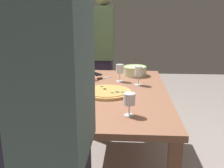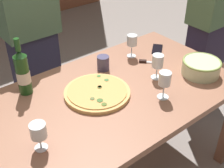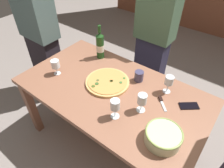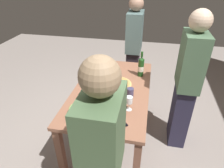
{
  "view_description": "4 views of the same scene",
  "coord_description": "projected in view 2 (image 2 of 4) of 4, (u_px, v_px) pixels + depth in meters",
  "views": [
    {
      "loc": [
        -2.08,
        -0.13,
        1.37
      ],
      "look_at": [
        0.0,
        0.0,
        0.81
      ],
      "focal_mm": 42.56,
      "sensor_mm": 36.0,
      "label": 1
    },
    {
      "loc": [
        -0.89,
        -1.11,
        1.78
      ],
      "look_at": [
        0.0,
        0.0,
        0.81
      ],
      "focal_mm": 48.25,
      "sensor_mm": 36.0,
      "label": 2
    },
    {
      "loc": [
        0.75,
        -0.97,
        1.89
      ],
      "look_at": [
        0.0,
        0.0,
        0.81
      ],
      "focal_mm": 31.67,
      "sensor_mm": 36.0,
      "label": 3
    },
    {
      "loc": [
        2.02,
        0.41,
        2.04
      ],
      "look_at": [
        0.0,
        0.0,
        0.81
      ],
      "focal_mm": 31.94,
      "sensor_mm": 36.0,
      "label": 4
    }
  ],
  "objects": [
    {
      "name": "wine_glass_far_left",
      "position": [
        165.0,
        80.0,
        1.65
      ],
      "size": [
        0.07,
        0.07,
        0.17
      ],
      "color": "white",
      "rests_on": "dining_table"
    },
    {
      "name": "wine_bottle",
      "position": [
        23.0,
        72.0,
        1.68
      ],
      "size": [
        0.08,
        0.08,
        0.34
      ],
      "color": "#1D491B",
      "rests_on": "dining_table"
    },
    {
      "name": "wine_glass_far_right",
      "position": [
        38.0,
        132.0,
        1.33
      ],
      "size": [
        0.08,
        0.08,
        0.14
      ],
      "color": "white",
      "rests_on": "dining_table"
    },
    {
      "name": "person_host",
      "position": [
        30.0,
        30.0,
        2.21
      ],
      "size": [
        0.4,
        0.24,
        1.69
      ],
      "rotation": [
        0.0,
        0.0,
        -1.48
      ],
      "color": "#27253C",
      "rests_on": "ground"
    },
    {
      "name": "wine_glass_near_pizza",
      "position": [
        132.0,
        41.0,
        2.05
      ],
      "size": [
        0.07,
        0.07,
        0.16
      ],
      "color": "white",
      "rests_on": "dining_table"
    },
    {
      "name": "dining_table",
      "position": [
        112.0,
        105.0,
        1.81
      ],
      "size": [
        1.6,
        0.9,
        0.75
      ],
      "color": "#996349",
      "rests_on": "ground"
    },
    {
      "name": "cup_amber",
      "position": [
        103.0,
        63.0,
        1.94
      ],
      "size": [
        0.08,
        0.08,
        0.09
      ],
      "primitive_type": "cylinder",
      "color": "#444062",
      "rests_on": "dining_table"
    },
    {
      "name": "pizza_knife",
      "position": [
        147.0,
        62.0,
        2.04
      ],
      "size": [
        0.13,
        0.13,
        0.02
      ],
      "color": "silver",
      "rests_on": "dining_table"
    },
    {
      "name": "pizza",
      "position": [
        97.0,
        92.0,
        1.73
      ],
      "size": [
        0.38,
        0.38,
        0.03
      ],
      "color": "#E4B267",
      "rests_on": "dining_table"
    },
    {
      "name": "person_guest_left",
      "position": [
        212.0,
        18.0,
        2.42
      ],
      "size": [
        0.39,
        0.24,
        1.67
      ],
      "rotation": [
        0.0,
        0.0,
        -2.99
      ],
      "color": "#2E253C",
      "rests_on": "ground"
    },
    {
      "name": "wine_glass_by_bottle",
      "position": [
        158.0,
        62.0,
        1.82
      ],
      "size": [
        0.07,
        0.07,
        0.16
      ],
      "color": "white",
      "rests_on": "dining_table"
    },
    {
      "name": "serving_bowl",
      "position": [
        201.0,
        67.0,
        1.89
      ],
      "size": [
        0.24,
        0.24,
        0.1
      ],
      "color": "beige",
      "rests_on": "dining_table"
    },
    {
      "name": "cell_phone",
      "position": [
        157.0,
        49.0,
        2.19
      ],
      "size": [
        0.16,
        0.15,
        0.01
      ],
      "primitive_type": "cube",
      "rotation": [
        0.0,
        0.0,
        5.4
      ],
      "color": "black",
      "rests_on": "dining_table"
    }
  ]
}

